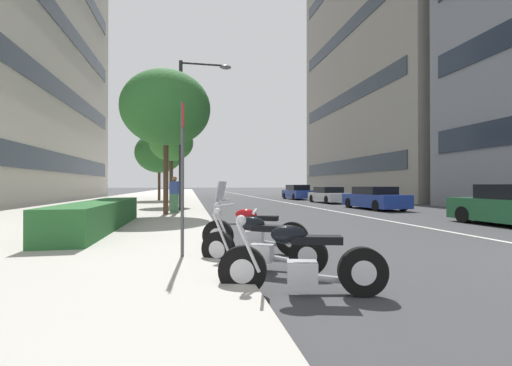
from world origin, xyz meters
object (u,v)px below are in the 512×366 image
at_px(motorcycle_by_sign_pole, 300,263).
at_px(car_far_down_avenue, 374,198).
at_px(motorcycle_second_in_row, 260,246).
at_px(parking_sign_by_curb, 183,164).
at_px(street_tree_near_plaza_corner, 171,143).
at_px(street_tree_mid_sidewalk, 159,153).
at_px(street_tree_by_lamp_post, 166,108).
at_px(pedestrian_on_plaza, 174,194).
at_px(street_lamp_with_banners, 189,119).
at_px(motorcycle_under_tarp, 252,232).
at_px(car_mid_block_traffic, 297,192).
at_px(car_following_behind, 329,195).

distance_m(motorcycle_by_sign_pole, car_far_down_avenue, 16.91).
relative_size(motorcycle_second_in_row, parking_sign_by_curb, 0.70).
xyz_separation_m(street_tree_near_plaza_corner, street_tree_mid_sidewalk, (8.23, 1.40, 0.14)).
relative_size(motorcycle_by_sign_pole, street_tree_by_lamp_post, 0.34).
xyz_separation_m(car_far_down_avenue, pedestrian_on_plaza, (-2.00, 11.33, 0.36)).
height_order(parking_sign_by_curb, street_tree_mid_sidewalk, street_tree_mid_sidewalk).
height_order(street_lamp_with_banners, street_tree_mid_sidewalk, street_lamp_with_banners).
bearing_deg(motorcycle_by_sign_pole, car_far_down_avenue, -108.95).
bearing_deg(street_lamp_with_banners, car_far_down_avenue, -87.31).
distance_m(street_tree_by_lamp_post, pedestrian_on_plaza, 3.91).
distance_m(street_tree_by_lamp_post, street_tree_mid_sidewalk, 14.65).
xyz_separation_m(motorcycle_by_sign_pole, pedestrian_on_plaza, (12.15, 2.08, 0.58)).
distance_m(motorcycle_by_sign_pole, street_tree_mid_sidewalk, 26.11).
bearing_deg(motorcycle_under_tarp, parking_sign_by_curb, 54.04).
xyz_separation_m(street_tree_by_lamp_post, street_tree_mid_sidewalk, (14.56, 1.50, -0.58)).
xyz_separation_m(car_mid_block_traffic, parking_sign_by_curb, (-26.69, 10.73, 1.09)).
bearing_deg(street_tree_near_plaza_corner, parking_sign_by_curb, -176.35).
distance_m(motorcycle_by_sign_pole, parking_sign_by_curb, 2.86).
xyz_separation_m(car_far_down_avenue, car_mid_block_traffic, (14.55, 0.03, 0.06)).
relative_size(motorcycle_under_tarp, street_lamp_with_banners, 0.27).
bearing_deg(motorcycle_second_in_row, parking_sign_by_curb, 4.73).
relative_size(parking_sign_by_curb, street_tree_by_lamp_post, 0.44).
distance_m(motorcycle_under_tarp, pedestrian_on_plaza, 9.60).
height_order(street_lamp_with_banners, street_tree_near_plaza_corner, street_lamp_with_banners).
relative_size(car_far_down_avenue, street_tree_near_plaza_corner, 0.92).
distance_m(car_following_behind, pedestrian_on_plaza, 14.90).
xyz_separation_m(motorcycle_under_tarp, car_mid_block_traffic, (25.93, -9.34, 0.24)).
distance_m(car_mid_block_traffic, street_tree_mid_sidewalk, 13.91).
bearing_deg(car_following_behind, street_tree_near_plaza_corner, 106.57).
distance_m(motorcycle_second_in_row, street_tree_by_lamp_post, 10.77).
bearing_deg(car_far_down_avenue, street_tree_by_lamp_post, 102.86).
bearing_deg(street_lamp_with_banners, car_following_behind, -54.35).
bearing_deg(parking_sign_by_curb, car_far_down_avenue, -41.55).
bearing_deg(car_mid_block_traffic, car_far_down_avenue, 178.34).
xyz_separation_m(motorcycle_under_tarp, street_lamp_with_banners, (10.88, 1.30, 4.37)).
bearing_deg(pedestrian_on_plaza, motorcycle_by_sign_pole, 29.29).
bearing_deg(street_tree_near_plaza_corner, car_mid_block_traffic, -45.83).
distance_m(parking_sign_by_curb, street_lamp_with_banners, 12.03).
relative_size(car_mid_block_traffic, street_tree_near_plaza_corner, 0.93).
distance_m(parking_sign_by_curb, street_tree_mid_sidewalk, 23.78).
xyz_separation_m(car_mid_block_traffic, street_lamp_with_banners, (-15.05, 10.64, 4.13)).
bearing_deg(parking_sign_by_curb, motorcycle_second_in_row, -117.16).
height_order(motorcycle_second_in_row, car_mid_block_traffic, car_mid_block_traffic).
xyz_separation_m(parking_sign_by_curb, street_tree_near_plaza_corner, (15.31, 0.98, 2.22)).
relative_size(motorcycle_by_sign_pole, motorcycle_second_in_row, 1.10).
relative_size(street_tree_by_lamp_post, street_tree_near_plaza_corner, 1.24).
bearing_deg(motorcycle_under_tarp, street_tree_mid_sidewalk, -55.19).
bearing_deg(car_far_down_avenue, motorcycle_by_sign_pole, 144.50).
bearing_deg(pedestrian_on_plaza, street_tree_near_plaza_corner, -155.91).
xyz_separation_m(motorcycle_under_tarp, car_far_down_avenue, (11.38, -9.37, 0.18)).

